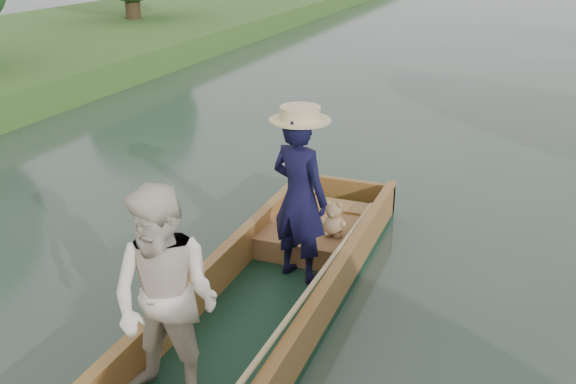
% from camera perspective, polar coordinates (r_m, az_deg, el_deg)
% --- Properties ---
extents(ground, '(120.00, 120.00, 0.00)m').
position_cam_1_polar(ground, '(5.41, -2.34, -11.63)').
color(ground, '#283D30').
rests_on(ground, ground).
extents(punt, '(1.12, 5.00, 1.65)m').
position_cam_1_polar(punt, '(5.05, -3.45, -7.42)').
color(punt, '#13301F').
rests_on(punt, ground).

